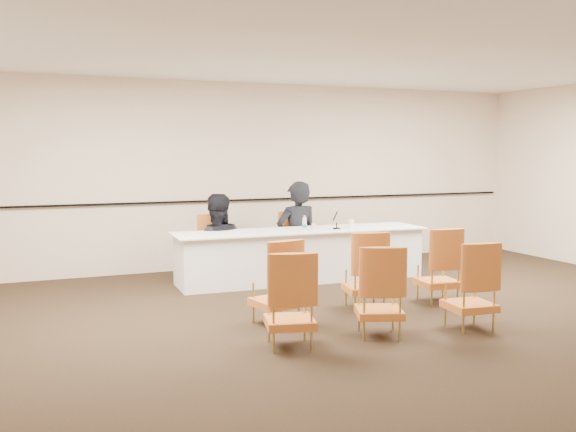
% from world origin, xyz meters
% --- Properties ---
extents(floor, '(10.00, 10.00, 0.00)m').
position_xyz_m(floor, '(0.00, 0.00, 0.00)').
color(floor, black).
rests_on(floor, ground).
extents(ceiling, '(10.00, 10.00, 0.00)m').
position_xyz_m(ceiling, '(0.00, 0.00, 3.00)').
color(ceiling, white).
rests_on(ceiling, ground).
extents(wall_back, '(10.00, 0.04, 3.00)m').
position_xyz_m(wall_back, '(0.00, 4.00, 1.50)').
color(wall_back, '#F7DDC2').
rests_on(wall_back, ground).
extents(wall_rail, '(9.80, 0.04, 0.03)m').
position_xyz_m(wall_rail, '(0.00, 3.96, 1.10)').
color(wall_rail, black).
rests_on(wall_rail, wall_back).
extents(panel_table, '(3.77, 0.99, 0.75)m').
position_xyz_m(panel_table, '(0.19, 2.53, 0.38)').
color(panel_table, white).
rests_on(panel_table, ground).
extents(panelist_main, '(0.72, 0.49, 1.90)m').
position_xyz_m(panelist_main, '(0.36, 3.08, 0.48)').
color(panelist_main, black).
rests_on(panelist_main, ground).
extents(panelist_main_chair, '(0.52, 0.52, 0.95)m').
position_xyz_m(panelist_main_chair, '(0.36, 3.08, 0.47)').
color(panelist_main_chair, '#C47A23').
rests_on(panelist_main_chair, ground).
extents(panelist_second, '(0.98, 0.84, 1.76)m').
position_xyz_m(panelist_second, '(-0.93, 3.13, 0.39)').
color(panelist_second, black).
rests_on(panelist_second, ground).
extents(panelist_second_chair, '(0.52, 0.52, 0.95)m').
position_xyz_m(panelist_second_chair, '(-0.93, 3.13, 0.47)').
color(panelist_second_chair, '#C47A23').
rests_on(panelist_second_chair, ground).
extents(papers, '(0.36, 0.31, 0.00)m').
position_xyz_m(papers, '(0.78, 2.47, 0.75)').
color(papers, white).
rests_on(papers, panel_table).
extents(microphone, '(0.15, 0.23, 0.31)m').
position_xyz_m(microphone, '(0.70, 2.40, 0.90)').
color(microphone, black).
rests_on(microphone, panel_table).
extents(water_bottle, '(0.08, 0.08, 0.21)m').
position_xyz_m(water_bottle, '(0.22, 2.48, 0.86)').
color(water_bottle, teal).
rests_on(water_bottle, panel_table).
extents(drinking_glass, '(0.08, 0.08, 0.10)m').
position_xyz_m(drinking_glass, '(0.35, 2.43, 0.80)').
color(drinking_glass, silver).
rests_on(drinking_glass, panel_table).
extents(coffee_cup, '(0.11, 0.11, 0.13)m').
position_xyz_m(coffee_cup, '(0.94, 2.39, 0.81)').
color(coffee_cup, white).
rests_on(coffee_cup, panel_table).
extents(aud_chair_front_left, '(0.59, 0.59, 0.95)m').
position_xyz_m(aud_chair_front_left, '(-1.05, 0.44, 0.47)').
color(aud_chair_front_left, '#C47A23').
rests_on(aud_chair_front_left, ground).
extents(aud_chair_front_mid, '(0.59, 0.59, 0.95)m').
position_xyz_m(aud_chair_front_mid, '(0.20, 0.67, 0.47)').
color(aud_chair_front_mid, '#C47A23').
rests_on(aud_chair_front_mid, ground).
extents(aud_chair_front_right, '(0.55, 0.55, 0.95)m').
position_xyz_m(aud_chair_front_right, '(1.22, 0.62, 0.47)').
color(aud_chair_front_right, '#C47A23').
rests_on(aud_chair_front_right, ground).
extents(aud_chair_back_left, '(0.61, 0.61, 0.95)m').
position_xyz_m(aud_chair_back_left, '(-1.22, -0.37, 0.47)').
color(aud_chair_back_left, '#C47A23').
rests_on(aud_chair_back_left, ground).
extents(aud_chair_back_mid, '(0.65, 0.65, 0.95)m').
position_xyz_m(aud_chair_back_mid, '(-0.23, -0.38, 0.47)').
color(aud_chair_back_mid, '#C47A23').
rests_on(aud_chair_back_mid, ground).
extents(aud_chair_back_right, '(0.55, 0.55, 0.95)m').
position_xyz_m(aud_chair_back_right, '(0.80, -0.52, 0.47)').
color(aud_chair_back_right, '#C47A23').
rests_on(aud_chair_back_right, ground).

